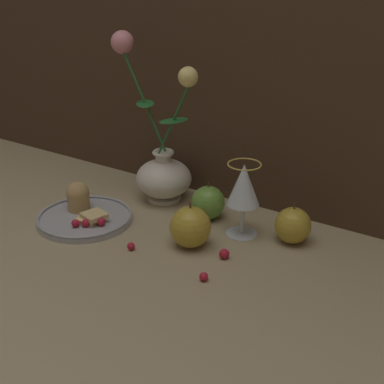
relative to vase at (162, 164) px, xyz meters
name	(u,v)px	position (x,y,z in m)	size (l,w,h in m)	color
ground_plane	(173,238)	(0.13, -0.14, -0.09)	(2.40, 2.40, 0.00)	#9E8966
vase	(162,164)	(0.00, 0.00, 0.00)	(0.24, 0.13, 0.37)	silver
plate_with_pastries	(84,213)	(-0.08, -0.18, -0.07)	(0.20, 0.20, 0.08)	#A3A3A8
wine_glass	(243,188)	(0.24, -0.05, 0.02)	(0.07, 0.07, 0.15)	silver
apple_beside_vase	(190,227)	(0.18, -0.15, -0.05)	(0.08, 0.08, 0.09)	#B2932D
apple_near_glass	(208,203)	(0.14, -0.03, -0.05)	(0.07, 0.07, 0.09)	#669938
apple_at_table_edge	(293,225)	(0.34, -0.02, -0.05)	(0.07, 0.07, 0.08)	#B2932D
berry_near_plate	(204,277)	(0.26, -0.24, -0.08)	(0.02, 0.02, 0.02)	#AD192D
berry_front_center	(224,254)	(0.26, -0.15, -0.08)	(0.02, 0.02, 0.02)	#AD192D
berry_by_glass_stem	(131,246)	(0.09, -0.22, -0.08)	(0.02, 0.02, 0.02)	#AD192D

